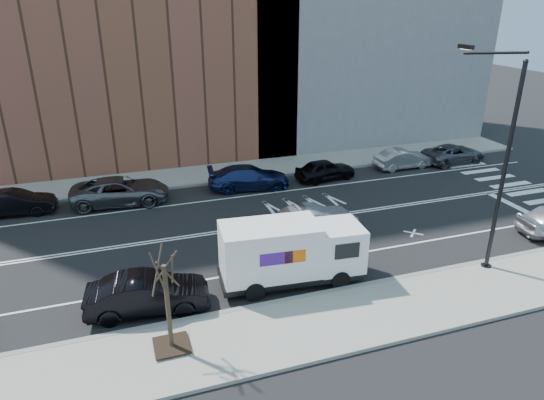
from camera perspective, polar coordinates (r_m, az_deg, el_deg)
ground at (r=26.02m, az=1.15°, el=-2.72°), size 120.00×120.00×0.00m
sidewalk_near at (r=19.07m, az=10.37°, el=-13.25°), size 44.00×3.60×0.15m
sidewalk_far at (r=33.79m, az=-3.91°, el=3.46°), size 44.00×3.60×0.15m
curb_near at (r=20.36m, az=7.93°, el=-10.49°), size 44.00×0.25×0.17m
curb_far at (r=32.15m, az=-3.08°, el=2.48°), size 44.00×0.25×0.17m
crosswalk at (r=34.49m, az=27.04°, el=1.23°), size 3.00×14.00×0.01m
road_markings at (r=26.02m, az=1.15°, el=-2.71°), size 40.00×8.60×0.01m
bldg_brick at (r=37.70m, az=-20.06°, el=21.17°), size 26.00×10.00×22.00m
streetlight at (r=22.21m, az=25.03°, el=4.64°), size 0.44×4.02×9.34m
street_tree at (r=16.81m, az=-12.06°, el=-13.12°), size 1.20×1.20×3.75m
fedex_van at (r=20.17m, az=2.20°, el=-6.09°), size 6.18×2.57×2.75m
far_parked_b at (r=30.32m, az=-27.98°, el=-0.31°), size 4.25×1.75×1.37m
far_parked_c at (r=29.57m, az=-17.42°, el=1.03°), size 5.76×3.05×1.54m
far_parked_d at (r=30.52m, az=-2.75°, el=2.68°), size 5.31×2.71×1.48m
far_parked_e at (r=32.24m, az=6.28°, el=3.57°), size 4.19×2.06×1.38m
far_parked_f at (r=35.51m, az=15.15°, el=4.70°), size 4.15×1.53×1.36m
far_parked_g at (r=37.93m, az=20.58°, el=5.13°), size 4.89×2.47×1.33m
driving_sedan at (r=24.62m, az=4.94°, el=-2.42°), size 4.67×1.95×1.50m
near_parked_rear_a at (r=19.32m, az=-14.40°, el=-10.67°), size 4.75×2.11×1.52m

